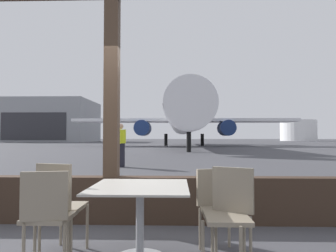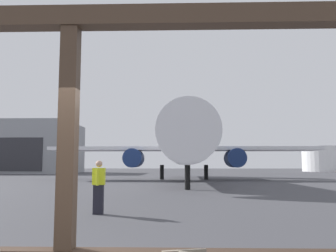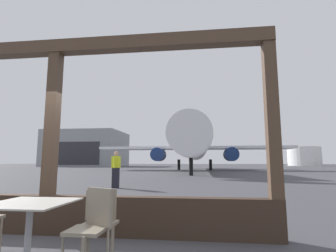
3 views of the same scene
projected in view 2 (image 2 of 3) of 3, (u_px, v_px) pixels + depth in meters
The scene contains 6 objects.
ground_plane at pixel (168, 178), 43.80m from camera, with size 220.00×220.00×0.00m, color #424247.
window_frame at pixel (66, 197), 4.18m from camera, with size 7.93×0.24×3.50m.
airplane at pixel (184, 145), 36.31m from camera, with size 28.03×32.76×10.56m.
ground_crew_worker at pixel (99, 186), 11.87m from camera, with size 0.40×0.57×1.74m.
distant_hangar at pixel (24, 148), 71.23m from camera, with size 19.88×16.80×9.70m.
fuel_storage_tank at pixel (324, 159), 84.86m from camera, with size 9.79×9.79×5.86m, color white.
Camera 2 is at (1.30, -4.21, 1.61)m, focal length 38.76 mm.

